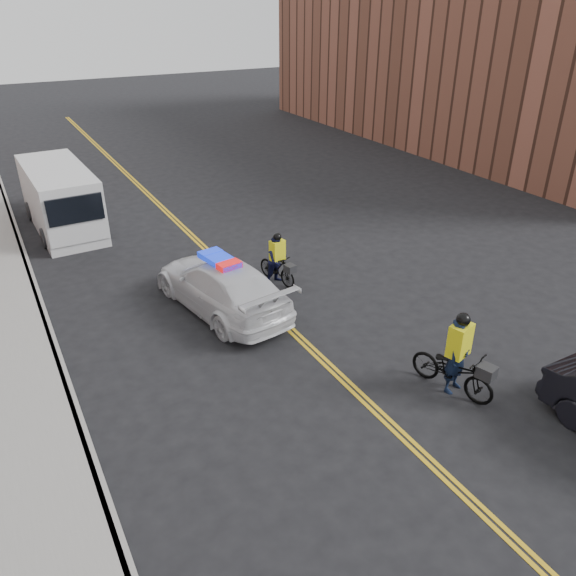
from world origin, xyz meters
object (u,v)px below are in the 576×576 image
(police_cruiser, at_px, (221,285))
(cyclist_near, at_px, (456,364))
(cyclist_far, at_px, (278,263))
(cargo_van, at_px, (62,200))

(police_cruiser, height_order, cyclist_near, cyclist_near)
(cyclist_near, bearing_deg, cyclist_far, 81.69)
(cargo_van, bearing_deg, cyclist_far, -59.73)
(police_cruiser, distance_m, cyclist_near, 7.12)
(cargo_van, relative_size, cyclist_far, 3.36)
(police_cruiser, bearing_deg, cargo_van, -80.95)
(police_cruiser, xyz_separation_m, cyclist_near, (3.30, -6.31, -0.05))
(cyclist_near, relative_size, cyclist_far, 1.27)
(cargo_van, bearing_deg, cyclist_near, -69.70)
(police_cruiser, xyz_separation_m, cargo_van, (-2.96, 9.05, 0.43))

